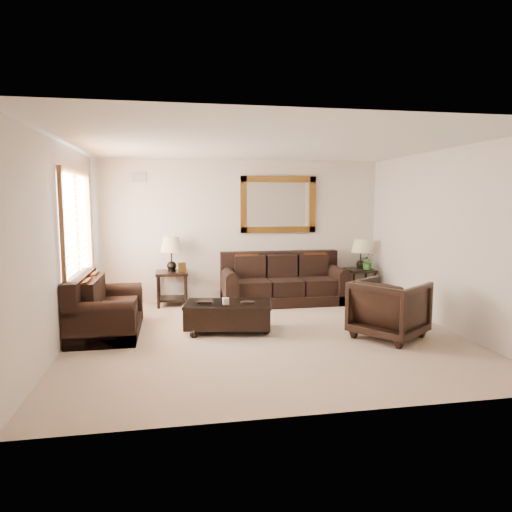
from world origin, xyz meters
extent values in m
cube|color=tan|center=(0.00, 0.00, 0.00)|extent=(5.50, 5.00, 0.01)
cube|color=white|center=(0.00, 0.00, 2.70)|extent=(5.50, 5.00, 0.01)
cube|color=beige|center=(0.00, 2.50, 1.35)|extent=(5.50, 0.01, 2.70)
cube|color=beige|center=(0.00, -2.50, 1.35)|extent=(5.50, 0.01, 2.70)
cube|color=beige|center=(-2.75, 0.00, 1.35)|extent=(0.01, 5.00, 2.70)
cube|color=beige|center=(2.75, 0.00, 1.35)|extent=(0.01, 5.00, 2.70)
cube|color=white|center=(-2.73, 0.90, 1.55)|extent=(0.01, 1.80, 1.50)
cube|color=brown|center=(-2.70, 0.90, 2.34)|extent=(0.06, 1.96, 0.08)
cube|color=brown|center=(-2.70, 0.90, 0.76)|extent=(0.06, 1.96, 0.08)
cube|color=brown|center=(-2.70, -0.04, 1.55)|extent=(0.06, 0.08, 1.50)
cube|color=brown|center=(-2.70, 1.84, 1.55)|extent=(0.06, 0.08, 1.50)
cube|color=brown|center=(-2.70, 0.90, 1.55)|extent=(0.05, 0.05, 1.50)
cube|color=#4B310F|center=(0.74, 2.46, 1.85)|extent=(1.50, 0.06, 1.10)
cube|color=white|center=(0.74, 2.48, 1.85)|extent=(1.26, 0.01, 0.86)
cube|color=#999999|center=(-1.90, 2.48, 2.35)|extent=(0.25, 0.02, 0.18)
cube|color=black|center=(0.74, 1.98, 0.09)|extent=(2.31, 1.00, 0.19)
cube|color=black|center=(0.74, 2.36, 0.71)|extent=(2.31, 0.23, 0.47)
cube|color=black|center=(0.12, 1.96, 0.33)|extent=(0.59, 0.82, 0.28)
cube|color=black|center=(0.74, 1.96, 0.33)|extent=(0.59, 0.82, 0.28)
cube|color=black|center=(1.36, 1.96, 0.33)|extent=(0.59, 0.82, 0.28)
cube|color=black|center=(-0.30, 1.98, 0.28)|extent=(0.23, 1.00, 0.56)
cylinder|color=black|center=(-0.30, 1.98, 0.56)|extent=(0.23, 0.98, 0.23)
cube|color=black|center=(1.78, 1.98, 0.28)|extent=(0.23, 1.00, 0.56)
cylinder|color=black|center=(1.78, 1.98, 0.56)|extent=(0.23, 0.98, 0.23)
cube|color=#622A0C|center=(0.07, 2.17, 0.70)|extent=(0.44, 0.19, 0.45)
cube|color=#622A0C|center=(1.41, 2.17, 0.70)|extent=(0.44, 0.19, 0.45)
cube|color=black|center=(-2.27, 0.50, 0.09)|extent=(0.92, 1.55, 0.17)
cube|color=black|center=(-2.62, 0.50, 0.65)|extent=(0.21, 1.55, 0.44)
cube|color=black|center=(-2.25, 0.22, 0.31)|extent=(0.75, 0.54, 0.26)
cube|color=black|center=(-2.25, 0.78, 0.31)|extent=(0.75, 0.54, 0.26)
cube|color=black|center=(-2.27, -0.17, 0.26)|extent=(0.92, 0.21, 0.51)
cylinder|color=black|center=(-2.27, -0.17, 0.51)|extent=(0.90, 0.21, 0.21)
cube|color=black|center=(-2.27, 1.17, 0.26)|extent=(0.92, 0.21, 0.51)
cylinder|color=black|center=(-2.27, 1.17, 0.51)|extent=(0.90, 0.21, 0.21)
cube|color=#622A0C|center=(-2.44, 0.17, 0.65)|extent=(0.18, 0.41, 0.42)
cube|color=#622A0C|center=(-2.44, 0.83, 0.65)|extent=(0.18, 0.41, 0.42)
cube|color=black|center=(-1.34, 2.17, 0.60)|extent=(0.58, 0.58, 0.05)
cube|color=black|center=(-1.34, 2.17, 0.13)|extent=(0.49, 0.49, 0.03)
cylinder|color=black|center=(-1.58, 1.93, 0.29)|extent=(0.05, 0.05, 0.58)
cylinder|color=black|center=(-1.09, 1.93, 0.29)|extent=(0.05, 0.05, 0.58)
cylinder|color=black|center=(-1.58, 2.42, 0.29)|extent=(0.05, 0.05, 0.58)
cylinder|color=black|center=(-1.09, 2.42, 0.29)|extent=(0.05, 0.05, 0.58)
sphere|color=black|center=(-1.34, 2.17, 0.73)|extent=(0.18, 0.18, 0.18)
cylinder|color=black|center=(-1.34, 2.17, 0.92)|extent=(0.03, 0.03, 0.38)
cone|color=#D2BE8C|center=(-1.34, 2.17, 1.13)|extent=(0.40, 0.40, 0.27)
cube|color=#4B310F|center=(-1.15, 2.07, 0.72)|extent=(0.16, 0.10, 0.18)
cube|color=black|center=(2.36, 2.20, 0.55)|extent=(0.53, 0.53, 0.05)
cube|color=black|center=(2.36, 2.20, 0.11)|extent=(0.45, 0.45, 0.03)
cylinder|color=black|center=(2.13, 1.97, 0.26)|extent=(0.05, 0.05, 0.53)
cylinder|color=black|center=(2.58, 1.97, 0.26)|extent=(0.05, 0.05, 0.53)
cylinder|color=black|center=(2.13, 2.42, 0.26)|extent=(0.05, 0.05, 0.53)
cylinder|color=black|center=(2.58, 2.42, 0.26)|extent=(0.05, 0.05, 0.53)
sphere|color=black|center=(2.36, 2.20, 0.67)|extent=(0.16, 0.16, 0.16)
cylinder|color=black|center=(2.36, 2.20, 0.84)|extent=(0.02, 0.02, 0.34)
cone|color=#D2BE8C|center=(2.36, 2.20, 1.03)|extent=(0.36, 0.36, 0.25)
sphere|color=black|center=(-1.04, 0.06, 0.05)|extent=(0.11, 0.11, 0.11)
sphere|color=black|center=(0.01, 0.06, 0.05)|extent=(0.11, 0.11, 0.11)
sphere|color=black|center=(-1.04, 0.53, 0.05)|extent=(0.11, 0.11, 0.11)
sphere|color=black|center=(0.01, 0.53, 0.05)|extent=(0.11, 0.11, 0.11)
cube|color=black|center=(-0.51, 0.29, 0.25)|extent=(1.34, 0.89, 0.35)
cube|color=black|center=(-0.51, 0.29, 0.41)|extent=(1.37, 0.91, 0.04)
cube|color=black|center=(-0.85, 0.34, 0.44)|extent=(0.23, 0.18, 0.03)
cube|color=black|center=(-0.23, 0.25, 0.44)|extent=(0.21, 0.17, 0.02)
cube|color=white|center=(-0.56, 0.20, 0.48)|extent=(0.09, 0.06, 0.10)
imported|color=black|center=(1.68, -0.42, 0.45)|extent=(1.19, 1.20, 0.91)
imported|color=#275E20|center=(2.47, 2.10, 0.70)|extent=(0.38, 0.40, 0.25)
camera|label=1|loc=(-1.28, -6.27, 1.93)|focal=32.00mm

